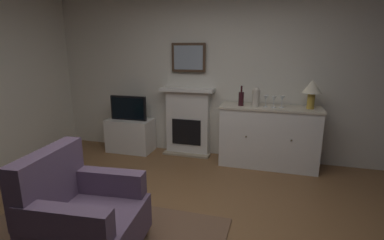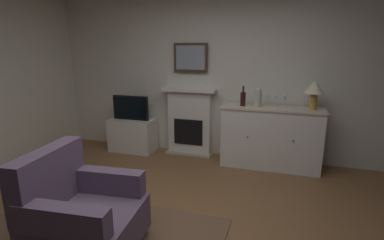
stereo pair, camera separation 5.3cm
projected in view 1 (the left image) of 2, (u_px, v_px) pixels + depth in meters
wall_rear at (225, 66)px, 4.46m from camera, size 5.86×0.06×2.90m
fireplace_unit at (188, 121)px, 4.71m from camera, size 0.87×0.30×1.10m
framed_picture at (188, 58)px, 4.51m from camera, size 0.55×0.04×0.45m
sideboard_cabinet at (269, 137)px, 4.22m from camera, size 1.42×0.49×0.90m
table_lamp at (312, 89)px, 3.90m from camera, size 0.26×0.26×0.40m
wine_bottle at (241, 98)px, 4.15m from camera, size 0.08×0.08×0.29m
wine_glass_left at (266, 98)px, 4.07m from camera, size 0.07×0.07×0.16m
wine_glass_center at (274, 99)px, 4.02m from camera, size 0.07×0.07×0.16m
wine_glass_right at (282, 99)px, 4.03m from camera, size 0.07×0.07×0.16m
vase_decorative at (256, 97)px, 4.09m from camera, size 0.11×0.11×0.28m
tv_cabinet at (130, 135)px, 4.89m from camera, size 0.75×0.42×0.55m
tv_set at (128, 108)px, 4.75m from camera, size 0.62×0.07×0.40m
armchair at (82, 215)px, 2.36m from camera, size 0.88×0.84×0.92m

